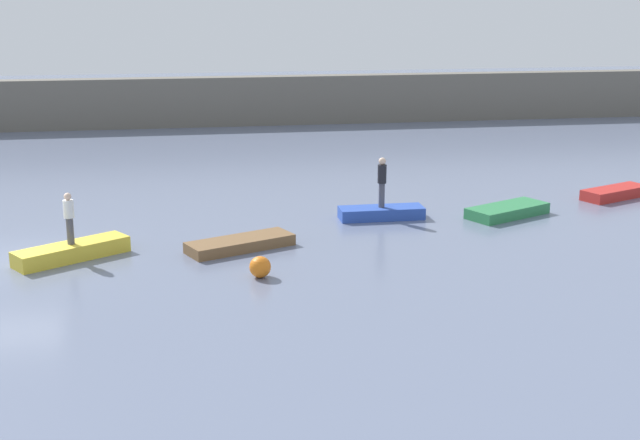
# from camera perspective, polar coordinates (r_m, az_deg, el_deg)

# --- Properties ---
(ground_plane) EXTENTS (120.00, 120.00, 0.00)m
(ground_plane) POSITION_cam_1_polar(r_m,az_deg,el_deg) (28.59, -19.28, -2.46)
(ground_plane) COLOR slate
(embankment_wall) EXTENTS (80.00, 1.20, 2.94)m
(embankment_wall) POSITION_cam_1_polar(r_m,az_deg,el_deg) (53.63, -14.84, 7.34)
(embankment_wall) COLOR #666056
(embankment_wall) RESTS_ON ground_plane
(rowboat_yellow) EXTENTS (3.52, 2.76, 0.50)m
(rowboat_yellow) POSITION_cam_1_polar(r_m,az_deg,el_deg) (28.03, -15.93, -2.00)
(rowboat_yellow) COLOR gold
(rowboat_yellow) RESTS_ON ground_plane
(rowboat_brown) EXTENTS (3.65, 2.44, 0.36)m
(rowboat_brown) POSITION_cam_1_polar(r_m,az_deg,el_deg) (28.13, -5.24, -1.56)
(rowboat_brown) COLOR brown
(rowboat_brown) RESTS_ON ground_plane
(rowboat_blue) EXTENTS (3.07, 0.99, 0.43)m
(rowboat_blue) POSITION_cam_1_polar(r_m,az_deg,el_deg) (31.77, 4.03, 0.47)
(rowboat_blue) COLOR #2B4CAD
(rowboat_blue) RESTS_ON ground_plane
(rowboat_green) EXTENTS (3.43, 2.56, 0.39)m
(rowboat_green) POSITION_cam_1_polar(r_m,az_deg,el_deg) (32.78, 12.16, 0.60)
(rowboat_green) COLOR #2D7F47
(rowboat_green) RESTS_ON ground_plane
(rowboat_red) EXTENTS (3.17, 2.13, 0.42)m
(rowboat_red) POSITION_cam_1_polar(r_m,az_deg,el_deg) (36.73, 18.75, 1.69)
(rowboat_red) COLOR red
(rowboat_red) RESTS_ON ground_plane
(person_dark_shirt) EXTENTS (0.32, 0.32, 1.83)m
(person_dark_shirt) POSITION_cam_1_polar(r_m,az_deg,el_deg) (31.48, 4.08, 2.67)
(person_dark_shirt) COLOR #4C4C56
(person_dark_shirt) RESTS_ON rowboat_blue
(person_white_shirt) EXTENTS (0.32, 0.32, 1.62)m
(person_white_shirt) POSITION_cam_1_polar(r_m,az_deg,el_deg) (27.73, -16.10, 0.27)
(person_white_shirt) COLOR #4C4C56
(person_white_shirt) RESTS_ON rowboat_yellow
(mooring_buoy) EXTENTS (0.63, 0.63, 0.63)m
(mooring_buoy) POSITION_cam_1_polar(r_m,az_deg,el_deg) (25.33, -3.94, -3.08)
(mooring_buoy) COLOR orange
(mooring_buoy) RESTS_ON ground_plane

